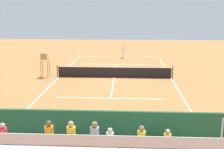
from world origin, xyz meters
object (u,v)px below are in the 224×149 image
(tennis_player, at_px, (123,50))
(tennis_racket, at_px, (117,57))
(courtside_bench, at_px, (142,137))
(equipment_bag, at_px, (98,145))
(tennis_ball_near, at_px, (114,59))
(tennis_net, at_px, (114,72))
(umpire_chair, at_px, (44,62))

(tennis_player, xyz_separation_m, tennis_racket, (0.80, -0.28, -1.00))
(courtside_bench, distance_m, tennis_racket, 23.97)
(tennis_racket, bearing_deg, courtside_bench, 94.87)
(equipment_bag, height_order, tennis_racket, equipment_bag)
(tennis_racket, height_order, tennis_ball_near, tennis_ball_near)
(equipment_bag, xyz_separation_m, tennis_player, (-0.72, -23.73, 0.84))
(tennis_net, height_order, tennis_racket, tennis_net)
(tennis_net, height_order, courtside_bench, tennis_net)
(tennis_net, xyz_separation_m, courtside_bench, (-1.82, 13.27, 0.06))
(umpire_chair, bearing_deg, equipment_bag, 114.50)
(tennis_net, xyz_separation_m, tennis_ball_near, (0.51, -8.90, -0.47))
(umpire_chair, xyz_separation_m, tennis_racket, (-5.99, -10.69, -1.30))
(umpire_chair, bearing_deg, tennis_net, -179.26)
(courtside_bench, bearing_deg, tennis_racket, -85.13)
(equipment_bag, distance_m, tennis_player, 23.75)
(tennis_net, height_order, tennis_player, tennis_player)
(equipment_bag, xyz_separation_m, tennis_ball_near, (0.38, -22.30, -0.15))
(tennis_net, bearing_deg, tennis_ball_near, -86.69)
(courtside_bench, height_order, tennis_ball_near, courtside_bench)
(tennis_net, bearing_deg, courtside_bench, 97.82)
(tennis_net, xyz_separation_m, umpire_chair, (6.20, 0.08, 0.81))
(tennis_net, relative_size, tennis_player, 5.35)
(tennis_net, relative_size, courtside_bench, 5.72)
(umpire_chair, height_order, tennis_racket, umpire_chair)
(equipment_bag, height_order, tennis_ball_near, equipment_bag)
(courtside_bench, distance_m, tennis_player, 23.64)
(courtside_bench, bearing_deg, tennis_ball_near, -83.98)
(umpire_chair, xyz_separation_m, courtside_bench, (-8.02, 13.19, -0.76))
(equipment_bag, bearing_deg, tennis_net, -90.56)
(umpire_chair, xyz_separation_m, tennis_ball_near, (-5.69, -8.98, -1.28))
(umpire_chair, distance_m, tennis_player, 12.43)
(tennis_net, xyz_separation_m, equipment_bag, (0.13, 13.40, -0.32))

